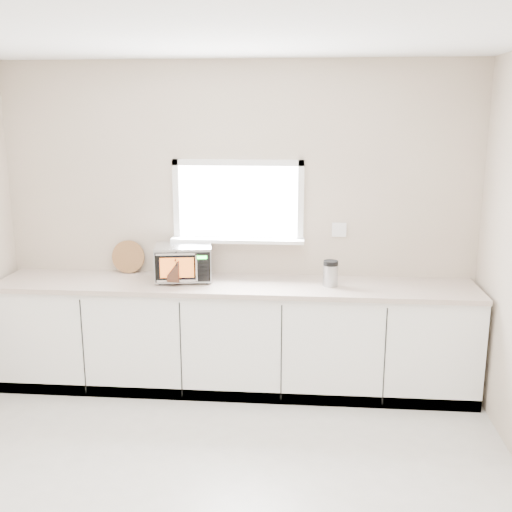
# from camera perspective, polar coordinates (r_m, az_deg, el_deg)

# --- Properties ---
(back_wall) EXTENTS (4.00, 0.17, 2.70)m
(back_wall) POSITION_cam_1_polar(r_m,az_deg,el_deg) (5.09, -1.67, 3.16)
(back_wall) COLOR beige
(back_wall) RESTS_ON ground
(cabinets) EXTENTS (3.92, 0.60, 0.88)m
(cabinets) POSITION_cam_1_polar(r_m,az_deg,el_deg) (5.06, -1.99, -7.79)
(cabinets) COLOR white
(cabinets) RESTS_ON ground
(countertop) EXTENTS (3.92, 0.64, 0.04)m
(countertop) POSITION_cam_1_polar(r_m,az_deg,el_deg) (4.90, -2.05, -2.81)
(countertop) COLOR beige
(countertop) RESTS_ON cabinets
(microwave) EXTENTS (0.51, 0.43, 0.30)m
(microwave) POSITION_cam_1_polar(r_m,az_deg,el_deg) (4.98, -6.91, -0.56)
(microwave) COLOR black
(microwave) RESTS_ON countertop
(knife_block) EXTENTS (0.13, 0.21, 0.29)m
(knife_block) POSITION_cam_1_polar(r_m,az_deg,el_deg) (4.88, -7.60, -1.27)
(knife_block) COLOR #4B291A
(knife_block) RESTS_ON countertop
(cutting_board) EXTENTS (0.29, 0.07, 0.28)m
(cutting_board) POSITION_cam_1_polar(r_m,az_deg,el_deg) (5.30, -12.07, -0.07)
(cutting_board) COLOR brown
(cutting_board) RESTS_ON countertop
(coffee_grinder) EXTENTS (0.12, 0.12, 0.21)m
(coffee_grinder) POSITION_cam_1_polar(r_m,az_deg,el_deg) (4.83, 7.11, -1.63)
(coffee_grinder) COLOR #A8AAAF
(coffee_grinder) RESTS_ON countertop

